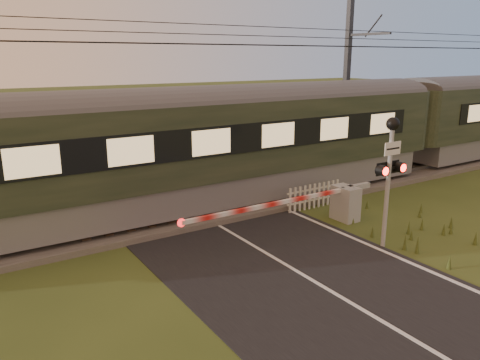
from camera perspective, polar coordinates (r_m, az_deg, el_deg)
ground at (r=11.10m, az=10.34°, el=-12.90°), size 160.00×160.00×0.00m
road at (r=10.96m, az=11.25°, el=-13.27°), size 6.00×140.00×0.03m
track_bed at (r=16.03m, az=-5.60°, el=-3.63°), size 140.00×3.40×0.39m
overhead_wires at (r=15.23m, az=-6.16°, el=17.02°), size 120.00×0.62×0.62m
train at (r=22.29m, az=19.41°, el=6.52°), size 41.71×2.88×3.88m
boom_gate at (r=15.17m, az=11.87°, el=-2.74°), size 6.92×0.86×1.14m
crossing_signal at (r=13.02m, az=17.82°, el=2.39°), size 0.92×0.36×3.60m
picket_fence at (r=16.43m, az=9.05°, el=-1.91°), size 2.36×0.07×0.88m
catenary_mast at (r=22.53m, az=12.95°, el=11.41°), size 0.24×2.47×7.57m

